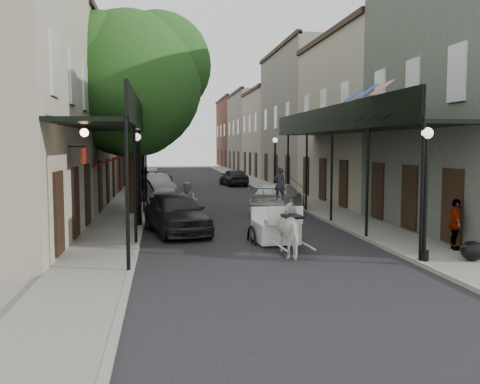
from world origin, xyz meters
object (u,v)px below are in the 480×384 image
object	(u,v)px
pedestrian_walking	(188,202)
car_right_far	(234,177)
lamppost_right_far	(275,165)
car_right_near	(278,198)
car_left_near	(176,213)
lamppost_left	(138,177)
carriage	(273,212)
car_left_mid	(155,186)
tree_near	(138,78)
horse	(293,230)
pedestrian_sidewalk_right	(456,224)
car_left_far	(156,181)
tree_far	(146,111)
pedestrian_sidewalk_left	(143,185)
lamppost_right_near	(426,192)

from	to	relation	value
pedestrian_walking	car_right_far	xyz separation A→B (m)	(4.72, 20.26, -0.16)
lamppost_right_far	car_right_near	size ratio (longest dim) A/B	0.73
car_left_near	lamppost_left	bearing A→B (deg)	119.67
lamppost_left	carriage	bearing A→B (deg)	-38.71
car_left_mid	lamppost_left	bearing A→B (deg)	-107.95
tree_near	car_left_mid	bearing A→B (deg)	85.91
horse	carriage	world-z (taller)	carriage
carriage	car_right_near	distance (m)	8.15
carriage	pedestrian_walking	bearing A→B (deg)	113.21
car_left_mid	pedestrian_sidewalk_right	bearing A→B (deg)	-79.59
car_left_far	tree_near	bearing A→B (deg)	-92.56
carriage	pedestrian_sidewalk_right	bearing A→B (deg)	-32.28
pedestrian_walking	carriage	bearing A→B (deg)	-46.75
car_left_near	car_right_far	size ratio (longest dim) A/B	1.11
tree_far	pedestrian_walking	world-z (taller)	tree_far
car_left_far	car_right_near	distance (m)	15.26
lamppost_left	pedestrian_sidewalk_left	distance (m)	9.24
tree_far	car_left_near	xyz separation A→B (m)	(1.65, -19.84, -5.05)
tree_near	car_right_near	xyz separation A→B (m)	(6.80, -0.08, -5.75)
lamppost_left	car_left_mid	size ratio (longest dim) A/B	0.79
pedestrian_sidewalk_right	car_right_near	xyz separation A→B (m)	(-3.20, 10.79, -0.18)
tree_near	pedestrian_sidewalk_left	distance (m)	7.38
horse	pedestrian_walking	distance (m)	8.31
tree_near	lamppost_right_far	distance (m)	12.24
lamppost_right_far	car_left_near	xyz separation A→B (m)	(-6.70, -13.66, -1.26)
pedestrian_sidewalk_left	lamppost_left	bearing A→B (deg)	73.82
pedestrian_sidewalk_left	lamppost_right_far	bearing A→B (deg)	-178.10
pedestrian_sidewalk_right	car_left_near	size ratio (longest dim) A/B	0.34
carriage	pedestrian_sidewalk_right	world-z (taller)	carriage
carriage	car_left_near	distance (m)	3.91
pedestrian_walking	car_right_far	size ratio (longest dim) A/B	0.42
tree_near	car_left_mid	world-z (taller)	tree_near
lamppost_right_near	pedestrian_walking	bearing A→B (deg)	122.52
tree_near	lamppost_left	xyz separation A→B (m)	(0.10, -4.18, -4.44)
horse	car_left_mid	distance (m)	19.29
tree_near	car_left_mid	distance (m)	10.14
pedestrian_sidewalk_right	car_right_far	distance (m)	28.68
horse	car_left_far	xyz separation A→B (m)	(-4.39, 24.29, -0.05)
lamppost_right_far	pedestrian_sidewalk_right	distance (m)	18.80
tree_near	car_left_mid	xyz separation A→B (m)	(0.60, 8.35, -5.72)
lamppost_right_near	lamppost_left	world-z (taller)	same
car_right_near	tree_near	bearing A→B (deg)	23.86
lamppost_right_near	pedestrian_walking	xyz separation A→B (m)	(-6.10, 9.57, -1.17)
car_left_far	car_left_near	bearing A→B (deg)	-87.18
carriage	tree_near	bearing A→B (deg)	118.21
car_left_near	car_right_near	size ratio (longest dim) A/B	0.92
pedestrian_sidewalk_left	carriage	bearing A→B (deg)	93.69
horse	car_right_near	size ratio (longest dim) A/B	0.37
lamppost_left	tree_near	bearing A→B (deg)	91.34
horse	car_left_near	distance (m)	5.71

